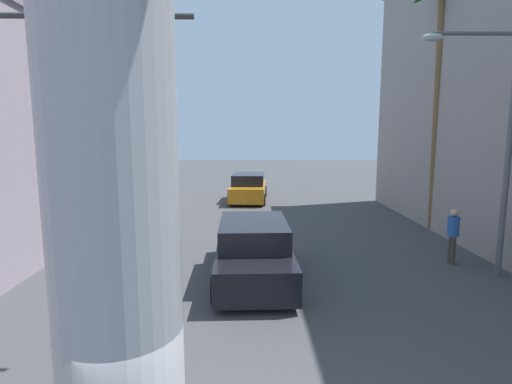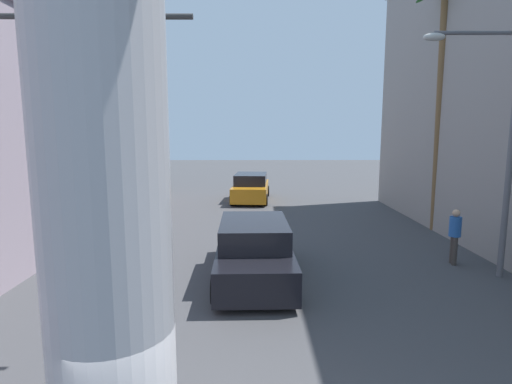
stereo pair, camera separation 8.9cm
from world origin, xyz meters
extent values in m
plane|color=#424244|center=(0.00, 10.00, 0.00)|extent=(89.67, 89.67, 0.00)
cylinder|color=#59595E|center=(6.70, 7.51, 3.26)|extent=(0.16, 0.16, 6.52)
cylinder|color=#59595E|center=(5.59, 7.51, 6.37)|extent=(2.21, 0.10, 0.10)
ellipsoid|color=beige|center=(4.49, 7.51, 6.27)|extent=(0.56, 0.28, 0.20)
cylinder|color=#333333|center=(-3.89, 4.26, 5.86)|extent=(5.61, 0.10, 0.10)
cube|color=black|center=(-1.93, 4.26, 5.41)|extent=(0.24, 0.24, 0.70)
sphere|color=red|center=(-1.93, 4.13, 5.63)|extent=(0.14, 0.14, 0.14)
sphere|color=yellow|center=(-1.93, 4.13, 5.41)|extent=(0.14, 0.14, 0.14)
sphere|color=green|center=(-1.93, 4.13, 5.19)|extent=(0.14, 0.14, 0.14)
cylinder|color=black|center=(-1.00, 9.20, 0.32)|extent=(0.23, 0.64, 0.64)
cylinder|color=black|center=(0.83, 9.24, 0.32)|extent=(0.23, 0.64, 0.64)
cylinder|color=black|center=(-0.92, 5.81, 0.32)|extent=(0.23, 0.64, 0.64)
cylinder|color=black|center=(0.91, 5.85, 0.32)|extent=(0.23, 0.64, 0.64)
cube|color=black|center=(-0.05, 7.52, 0.56)|extent=(2.03, 4.88, 0.80)
cube|color=black|center=(-0.05, 7.52, 1.26)|extent=(1.83, 2.70, 0.60)
cylinder|color=black|center=(-0.99, 21.70, 0.32)|extent=(0.26, 0.65, 0.64)
cylinder|color=black|center=(0.82, 21.58, 0.32)|extent=(0.26, 0.65, 0.64)
cylinder|color=black|center=(-1.20, 18.40, 0.32)|extent=(0.26, 0.65, 0.64)
cylinder|color=black|center=(0.61, 18.29, 0.32)|extent=(0.26, 0.65, 0.64)
cube|color=#BF7214|center=(-0.19, 19.99, 0.56)|extent=(2.21, 4.83, 0.80)
cube|color=black|center=(-0.19, 19.99, 1.26)|extent=(1.92, 2.70, 0.60)
cylinder|color=brown|center=(7.20, 12.82, 4.69)|extent=(0.45, 0.30, 9.38)
cylinder|color=#3F3833|center=(-6.18, 14.37, 0.44)|extent=(0.14, 0.14, 0.88)
cylinder|color=#3F3833|center=(-6.35, 14.26, 0.44)|extent=(0.14, 0.14, 0.88)
cylinder|color=#26262D|center=(-6.26, 14.31, 1.21)|extent=(0.47, 0.47, 0.65)
sphere|color=tan|center=(-6.26, 14.31, 1.64)|extent=(0.22, 0.22, 0.22)
cylinder|color=#3F3833|center=(5.90, 8.44, 0.43)|extent=(0.14, 0.14, 0.85)
cylinder|color=#3F3833|center=(5.93, 8.64, 0.43)|extent=(0.14, 0.14, 0.85)
cylinder|color=#2659A5|center=(5.91, 8.54, 1.15)|extent=(0.38, 0.38, 0.59)
sphere|color=tan|center=(5.91, 8.54, 1.55)|extent=(0.22, 0.22, 0.22)
camera|label=1|loc=(-0.16, -2.92, 3.89)|focal=28.00mm
camera|label=2|loc=(-0.07, -2.92, 3.89)|focal=28.00mm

